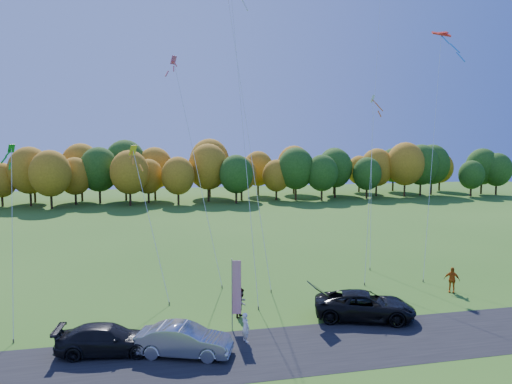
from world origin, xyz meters
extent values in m
plane|color=#2E5D18|center=(0.00, 0.00, 0.00)|extent=(160.00, 160.00, 0.00)
cube|color=black|center=(0.00, -4.00, 0.01)|extent=(90.00, 6.00, 0.01)
imported|color=black|center=(5.08, -0.83, 0.82)|extent=(6.46, 4.53, 1.64)
imported|color=#9D9DA2|center=(-5.80, -3.50, 0.78)|extent=(5.02, 3.18, 1.56)
imported|color=black|center=(-9.53, -2.41, 0.73)|extent=(5.24, 2.66, 1.46)
imported|color=silver|center=(-2.50, -2.54, 0.79)|extent=(0.54, 0.66, 1.57)
imported|color=gray|center=(-1.99, 1.14, 0.87)|extent=(1.05, 1.08, 1.75)
imported|color=#B95411|center=(13.20, 2.56, 0.90)|extent=(1.10, 0.98, 1.79)
cylinder|color=#999999|center=(-2.90, -0.75, 2.03)|extent=(0.06, 0.06, 4.07)
cube|color=red|center=(-2.65, -0.80, 2.44)|extent=(0.51, 0.12, 3.05)
cube|color=navy|center=(-2.65, -0.77, 3.57)|extent=(0.50, 0.11, 0.79)
cylinder|color=#4C3F33|center=(0.93, 5.31, 0.10)|extent=(0.08, 0.08, 0.20)
cylinder|color=#4C3F33|center=(8.01, 5.44, 0.10)|extent=(0.08, 0.08, 0.20)
cylinder|color=#4C3F33|center=(-0.72, 2.14, 0.10)|extent=(0.08, 0.08, 0.20)
cylinder|color=#4C3F33|center=(12.65, 5.25, 0.10)|extent=(0.08, 0.08, 0.20)
cube|color=red|center=(18.51, 13.28, 19.86)|extent=(3.35, 1.16, 1.27)
cylinder|color=#4C3F33|center=(-6.14, 4.26, 0.10)|extent=(0.08, 0.08, 0.20)
cube|color=yellow|center=(-8.28, 10.50, 9.81)|extent=(1.26, 1.26, 1.50)
cylinder|color=#4C3F33|center=(-14.46, 0.01, 0.10)|extent=(0.08, 0.08, 0.20)
cube|color=#178A18|center=(-15.41, 5.75, 10.09)|extent=(0.88, 0.88, 1.03)
cylinder|color=#4C3F33|center=(10.26, 9.23, 0.10)|extent=(0.08, 0.08, 0.20)
cube|color=white|center=(12.71, 14.64, 14.22)|extent=(1.15, 1.15, 1.36)
cylinder|color=#4C3F33|center=(-2.26, 7.09, 0.10)|extent=(0.08, 0.08, 0.20)
cube|color=#DB496A|center=(-5.03, 13.35, 16.84)|extent=(1.12, 1.12, 1.33)
camera|label=1|loc=(-7.56, -27.39, 10.76)|focal=35.00mm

